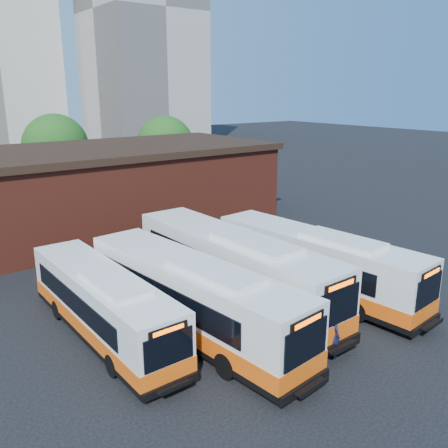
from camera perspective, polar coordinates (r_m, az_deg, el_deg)
ground at (r=22.65m, az=4.29°, el=-12.14°), size 220.00×220.00×0.00m
bus_west at (r=21.79m, az=-14.30°, el=-9.64°), size 2.62×11.52×3.12m
bus_midwest at (r=21.29m, az=-3.84°, el=-9.17°), size 3.98×13.29×3.57m
bus_mideast at (r=24.22m, az=1.08°, el=-5.68°), size 3.24×14.05×3.80m
bus_east at (r=25.90m, az=10.97°, el=-4.87°), size 3.81×12.95×3.48m
transit_worker at (r=20.33m, az=12.91°, el=-12.99°), size 0.53×0.73×1.88m
depot_building at (r=38.13m, az=-15.74°, el=4.12°), size 28.60×12.60×6.40m
tree_mid at (r=51.61m, az=-19.58°, el=8.77°), size 6.56×6.56×8.36m
tree_east at (r=53.27m, az=-7.09°, el=9.48°), size 6.24×6.24×7.96m
tower_right at (r=94.59m, az=-10.01°, el=23.95°), size 18.00×18.00×49.20m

